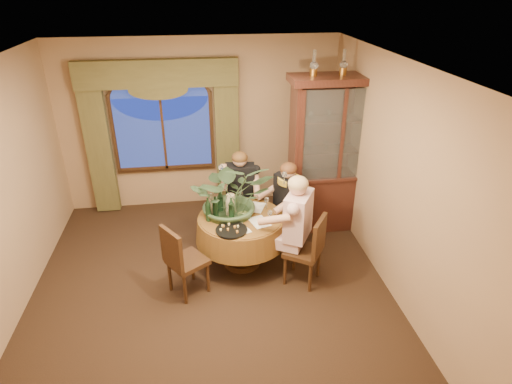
{
  "coord_description": "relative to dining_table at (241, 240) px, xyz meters",
  "views": [
    {
      "loc": [
        -0.04,
        -4.32,
        3.59
      ],
      "look_at": [
        0.65,
        0.54,
        1.1
      ],
      "focal_mm": 30.0,
      "sensor_mm": 36.0,
      "label": 1
    }
  ],
  "objects": [
    {
      "name": "floor",
      "position": [
        -0.45,
        -0.54,
        -0.38
      ],
      "size": [
        5.0,
        5.0,
        0.0
      ],
      "primitive_type": "plane",
      "color": "black",
      "rests_on": "ground"
    },
    {
      "name": "wall_back",
      "position": [
        -0.45,
        1.96,
        1.02
      ],
      "size": [
        4.5,
        0.0,
        4.5
      ],
      "primitive_type": "plane",
      "rotation": [
        1.57,
        0.0,
        0.0
      ],
      "color": "#9F7C5A",
      "rests_on": "ground"
    },
    {
      "name": "wall_right",
      "position": [
        1.8,
        -0.54,
        1.02
      ],
      "size": [
        0.0,
        5.0,
        5.0
      ],
      "primitive_type": "plane",
      "rotation": [
        1.57,
        0.0,
        -1.57
      ],
      "color": "#9F7C5A",
      "rests_on": "ground"
    },
    {
      "name": "ceiling",
      "position": [
        -0.45,
        -0.54,
        2.42
      ],
      "size": [
        5.0,
        5.0,
        0.0
      ],
      "primitive_type": "plane",
      "rotation": [
        3.14,
        0.0,
        0.0
      ],
      "color": "white",
      "rests_on": "wall_back"
    },
    {
      "name": "window",
      "position": [
        -1.05,
        1.89,
        0.92
      ],
      "size": [
        1.62,
        0.1,
        1.32
      ],
      "primitive_type": null,
      "color": "navy",
      "rests_on": "wall_back"
    },
    {
      "name": "arched_transom",
      "position": [
        -1.05,
        1.89,
        1.71
      ],
      "size": [
        1.6,
        0.06,
        0.44
      ],
      "primitive_type": null,
      "color": "navy",
      "rests_on": "wall_back"
    },
    {
      "name": "drapery_left",
      "position": [
        -2.08,
        1.84,
        0.8
      ],
      "size": [
        0.38,
        0.14,
        2.32
      ],
      "primitive_type": "cube",
      "color": "#4F4B27",
      "rests_on": "floor"
    },
    {
      "name": "drapery_right",
      "position": [
        -0.02,
        1.84,
        0.8
      ],
      "size": [
        0.38,
        0.14,
        2.32
      ],
      "primitive_type": "cube",
      "color": "#4F4B27",
      "rests_on": "floor"
    },
    {
      "name": "swag_valance",
      "position": [
        -1.05,
        1.81,
        1.9
      ],
      "size": [
        2.45,
        0.16,
        0.42
      ],
      "primitive_type": null,
      "color": "#4F4B27",
      "rests_on": "wall_back"
    },
    {
      "name": "dining_table",
      "position": [
        0.0,
        0.0,
        0.0
      ],
      "size": [
        1.5,
        1.5,
        0.75
      ],
      "primitive_type": "cylinder",
      "rotation": [
        0.0,
        0.0,
        -0.26
      ],
      "color": "brown",
      "rests_on": "floor"
    },
    {
      "name": "china_cabinet",
      "position": [
        1.52,
        0.86,
        0.81
      ],
      "size": [
        1.46,
        0.58,
        2.38
      ],
      "primitive_type": "cube",
      "color": "#331611",
      "rests_on": "floor"
    },
    {
      "name": "oil_lamp_left",
      "position": [
        1.11,
        0.86,
        2.17
      ],
      "size": [
        0.11,
        0.11,
        0.34
      ],
      "primitive_type": null,
      "color": "#A5722D",
      "rests_on": "china_cabinet"
    },
    {
      "name": "oil_lamp_center",
      "position": [
        1.52,
        0.86,
        2.17
      ],
      "size": [
        0.11,
        0.11,
        0.34
      ],
      "primitive_type": null,
      "color": "#A5722D",
      "rests_on": "china_cabinet"
    },
    {
      "name": "oil_lamp_right",
      "position": [
        1.94,
        0.86,
        2.17
      ],
      "size": [
        0.11,
        0.11,
        0.34
      ],
      "primitive_type": null,
      "color": "#A5722D",
      "rests_on": "china_cabinet"
    },
    {
      "name": "chair_right",
      "position": [
        0.74,
        -0.48,
        0.1
      ],
      "size": [
        0.58,
        0.58,
        0.96
      ],
      "primitive_type": "cube",
      "rotation": [
        0.0,
        0.0,
        0.99
      ],
      "color": "black",
      "rests_on": "floor"
    },
    {
      "name": "chair_back_right",
      "position": [
        0.73,
        0.37,
        0.1
      ],
      "size": [
        0.56,
        0.56,
        0.96
      ],
      "primitive_type": "cube",
      "rotation": [
        0.0,
        0.0,
        -4.24
      ],
      "color": "black",
      "rests_on": "floor"
    },
    {
      "name": "chair_back",
      "position": [
        0.14,
        0.86,
        0.1
      ],
      "size": [
        0.48,
        0.48,
        0.96
      ],
      "primitive_type": "cube",
      "rotation": [
        0.0,
        0.0,
        -3.3
      ],
      "color": "black",
      "rests_on": "floor"
    },
    {
      "name": "chair_front_left",
      "position": [
        -0.72,
        -0.49,
        0.1
      ],
      "size": [
        0.58,
        0.58,
        0.96
      ],
      "primitive_type": "cube",
      "rotation": [
        0.0,
        0.0,
        -0.98
      ],
      "color": "black",
      "rests_on": "floor"
    },
    {
      "name": "person_pink",
      "position": [
        0.68,
        -0.38,
        0.36
      ],
      "size": [
        0.68,
        0.69,
        1.46
      ],
      "primitive_type": null,
      "rotation": [
        0.0,
        0.0,
        1.06
      ],
      "color": "beige",
      "rests_on": "floor"
    },
    {
      "name": "person_back",
      "position": [
        0.08,
        0.81,
        0.3
      ],
      "size": [
        0.53,
        0.49,
        1.36
      ],
      "primitive_type": null,
      "rotation": [
        0.0,
        0.0,
        -3.24
      ],
      "color": "black",
      "rests_on": "floor"
    },
    {
      "name": "person_scarf",
      "position": [
        0.71,
        0.31,
        0.3
      ],
      "size": [
        0.6,
        0.62,
        1.35
      ],
      "primitive_type": null,
      "rotation": [
        0.0,
        0.0,
        -4.3
      ],
      "color": "black",
      "rests_on": "floor"
    },
    {
      "name": "stoneware_vase",
      "position": [
        -0.12,
        0.11,
        0.51
      ],
      "size": [
        0.15,
        0.15,
        0.28
      ],
      "primitive_type": null,
      "color": "tan",
      "rests_on": "dining_table"
    },
    {
      "name": "centerpiece_plant",
      "position": [
        -0.1,
        0.14,
        1.04
      ],
      "size": [
        1.07,
        1.18,
        0.92
      ],
      "primitive_type": "imported",
      "color": "#365232",
      "rests_on": "dining_table"
    },
    {
      "name": "olive_bowl",
      "position": [
        0.03,
        -0.02,
        0.4
      ],
      "size": [
        0.16,
        0.16,
        0.05
      ],
      "primitive_type": "imported",
      "color": "#505F32",
      "rests_on": "dining_table"
    },
    {
      "name": "cheese_platter",
      "position": [
        -0.16,
        -0.34,
        0.39
      ],
      "size": [
        0.4,
        0.4,
        0.02
      ],
      "primitive_type": "cylinder",
      "color": "black",
      "rests_on": "dining_table"
    },
    {
      "name": "wine_bottle_0",
      "position": [
        -0.33,
        -0.02,
        0.54
      ],
      "size": [
        0.07,
        0.07,
        0.33
      ],
      "primitive_type": "cylinder",
      "color": "black",
      "rests_on": "dining_table"
    },
    {
      "name": "wine_bottle_1",
      "position": [
        -0.13,
        -0.09,
        0.54
      ],
      "size": [
        0.07,
        0.07,
        0.33
      ],
      "primitive_type": "cylinder",
      "color": "black",
      "rests_on": "dining_table"
    },
    {
      "name": "wine_bottle_2",
      "position": [
        -0.26,
        0.15,
        0.54
      ],
      "size": [
        0.07,
        0.07,
        0.33
      ],
      "primitive_type": "cylinder",
      "color": "black",
      "rests_on": "dining_table"
    },
    {
      "name": "wine_bottle_3",
      "position": [
        -0.38,
        0.08,
        0.54
      ],
      "size": [
        0.07,
        0.07,
        0.33
      ],
      "primitive_type": "cylinder",
      "color": "tan",
      "rests_on": "dining_table"
    },
    {
      "name": "wine_bottle_4",
      "position": [
        -0.16,
        0.01,
        0.54
      ],
      "size": [
        0.07,
        0.07,
        0.33
      ],
      "primitive_type": "cylinder",
      "color": "tan",
      "rests_on": "dining_table"
    },
    {
      "name": "wine_bottle_5",
      "position": [
        -0.43,
        -0.04,
        0.54
      ],
      "size": [
        0.07,
        0.07,
        0.33
      ],
      "primitive_type": "cylinder",
      "color": "black",
      "rests_on": "dining_table"
    },
    {
      "name": "tasting_paper_0",
      "position": [
        0.22,
        -0.18,
        0.38
      ],
      "size": [
        0.29,
        0.35,
        0.0
      ],
      "primitive_type": "cube",
      "rotation": [
        0.0,
        0.0,
        0.31
      ],
      "color": "white",
      "rests_on": "dining_table"
    },
    {
      "name": "tasting_paper_1",
      "position": [
        0.23,
        0.22,
        0.38
      ],
      "size": [
        0.31,
        0.36,
        0.0
      ],
      "primitive_type": "cube",
      "rotation": [
        0.0,
        0.0,
        -0.4
      ],
      "color": "white",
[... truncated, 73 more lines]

